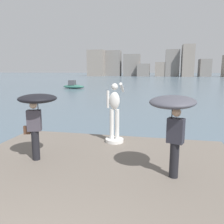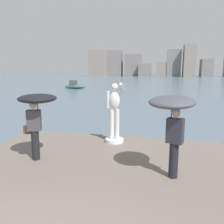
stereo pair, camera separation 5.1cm
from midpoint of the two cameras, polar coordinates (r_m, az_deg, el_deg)
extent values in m
plane|color=slate|center=(41.37, 9.68, 6.08)|extent=(400.00, 400.00, 0.00)
cylinder|color=white|center=(8.51, 0.43, -7.01)|extent=(0.66, 0.66, 0.12)
cylinder|color=white|center=(8.37, -0.23, -2.99)|extent=(0.15, 0.15, 1.10)
cylinder|color=white|center=(8.33, 1.11, -3.06)|extent=(0.15, 0.15, 1.10)
ellipsoid|color=white|center=(8.19, 0.45, 2.83)|extent=(0.38, 0.26, 0.62)
sphere|color=white|center=(8.14, 0.45, 6.27)|extent=(0.24, 0.24, 0.24)
cylinder|color=white|center=(8.24, -1.19, 3.17)|extent=(0.10, 0.10, 0.62)
cylinder|color=white|center=(8.37, 2.31, 6.06)|extent=(0.10, 0.59, 0.40)
cylinder|color=black|center=(7.15, -18.57, -7.79)|extent=(0.22, 0.22, 0.88)
cube|color=#47424C|center=(6.96, -18.91, -1.98)|extent=(0.44, 0.35, 0.60)
sphere|color=beige|center=(6.89, -19.13, 1.64)|extent=(0.21, 0.21, 0.21)
cylinder|color=#262626|center=(6.92, -18.02, 0.57)|extent=(0.02, 0.02, 0.51)
ellipsoid|color=black|center=(6.88, -18.17, 3.19)|extent=(1.37, 1.37, 0.27)
cube|color=#513323|center=(7.10, -20.49, -4.18)|extent=(0.20, 0.15, 0.24)
cylinder|color=black|center=(5.92, 14.89, -11.42)|extent=(0.22, 0.22, 0.88)
cube|color=#2D2D38|center=(5.69, 15.23, -4.48)|extent=(0.44, 0.36, 0.60)
sphere|color=tan|center=(5.60, 15.45, -0.07)|extent=(0.21, 0.21, 0.21)
cylinder|color=#262626|center=(5.69, 14.35, -1.03)|extent=(0.02, 0.02, 0.56)
ellipsoid|color=#4C4C56|center=(5.63, 14.51, 2.42)|extent=(1.42, 1.43, 0.35)
ellipsoid|color=#336B5B|center=(38.47, -9.47, 6.22)|extent=(3.68, 1.50, 0.61)
cube|color=#4C4C51|center=(38.54, -9.88, 7.18)|extent=(1.02, 1.08, 0.78)
cube|color=gray|center=(114.49, -3.87, 11.96)|extent=(7.73, 6.84, 12.37)
cube|color=gray|center=(117.13, 0.30, 11.95)|extent=(7.54, 5.24, 12.37)
cube|color=gray|center=(114.00, 4.92, 11.46)|extent=(7.84, 4.53, 10.41)
cube|color=gray|center=(111.83, 7.79, 10.26)|extent=(5.61, 6.76, 5.87)
cube|color=gray|center=(113.46, 12.41, 10.29)|extent=(6.99, 6.76, 6.54)
cube|color=gray|center=(113.69, 14.66, 11.61)|extent=(6.23, 7.57, 12.18)
cube|color=gray|center=(110.18, 18.22, 11.95)|extent=(5.03, 7.76, 13.94)
cube|color=gray|center=(114.78, 21.94, 10.09)|extent=(4.87, 7.52, 7.78)
camera|label=1|loc=(0.03, -90.18, -0.03)|focal=36.94mm
camera|label=2|loc=(0.03, 89.82, 0.03)|focal=36.94mm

